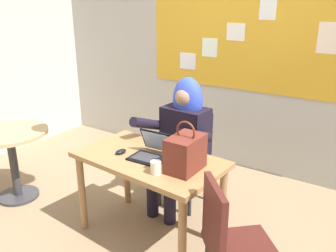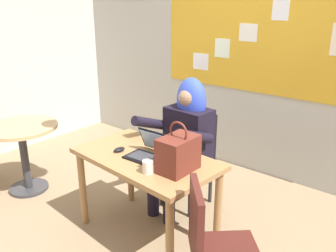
# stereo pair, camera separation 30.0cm
# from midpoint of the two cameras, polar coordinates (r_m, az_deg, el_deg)

# --- Properties ---
(ground_plane) EXTENTS (24.00, 24.00, 0.00)m
(ground_plane) POSITION_cam_midpoint_polar(r_m,az_deg,el_deg) (3.18, -4.34, -17.52)
(ground_plane) COLOR #937A5B
(wall_back_bulletin) EXTENTS (5.55, 1.93, 2.88)m
(wall_back_bulletin) POSITION_cam_midpoint_polar(r_m,az_deg,el_deg) (4.07, 10.63, 12.70)
(wall_back_bulletin) COLOR #B2B2AD
(wall_back_bulletin) RESTS_ON ground
(desk_main) EXTENTS (1.23, 0.76, 0.73)m
(desk_main) POSITION_cam_midpoint_polar(r_m,az_deg,el_deg) (2.89, -6.04, -6.99)
(desk_main) COLOR #A37547
(desk_main) RESTS_ON ground
(chair_at_desk) EXTENTS (0.42, 0.42, 0.91)m
(chair_at_desk) POSITION_cam_midpoint_polar(r_m,az_deg,el_deg) (3.47, 0.77, -4.28)
(chair_at_desk) COLOR black
(chair_at_desk) RESTS_ON ground
(person_costumed) EXTENTS (0.61, 0.63, 1.26)m
(person_costumed) POSITION_cam_midpoint_polar(r_m,az_deg,el_deg) (3.29, -0.49, -1.31)
(person_costumed) COLOR black
(person_costumed) RESTS_ON ground
(laptop) EXTENTS (0.29, 0.30, 0.20)m
(laptop) POSITION_cam_midpoint_polar(r_m,az_deg,el_deg) (2.83, -5.76, -4.14)
(laptop) COLOR black
(laptop) RESTS_ON desk_main
(computer_mouse) EXTENTS (0.07, 0.11, 0.03)m
(computer_mouse) POSITION_cam_midpoint_polar(r_m,az_deg,el_deg) (2.94, -10.47, -4.09)
(computer_mouse) COLOR black
(computer_mouse) RESTS_ON desk_main
(handbag) EXTENTS (0.20, 0.30, 0.38)m
(handbag) POSITION_cam_midpoint_polar(r_m,az_deg,el_deg) (2.57, -0.55, -4.40)
(handbag) COLOR maroon
(handbag) RESTS_ON desk_main
(coffee_mug) EXTENTS (0.08, 0.08, 0.09)m
(coffee_mug) POSITION_cam_midpoint_polar(r_m,az_deg,el_deg) (2.56, -5.33, -6.71)
(coffee_mug) COLOR silver
(coffee_mug) RESTS_ON desk_main
(side_table_round) EXTENTS (0.73, 0.73, 0.72)m
(side_table_round) POSITION_cam_midpoint_polar(r_m,az_deg,el_deg) (3.88, -25.80, -3.41)
(side_table_round) COLOR tan
(side_table_round) RESTS_ON ground
(chair_extra_corner) EXTENTS (0.59, 0.59, 0.90)m
(chair_extra_corner) POSITION_cam_midpoint_polar(r_m,az_deg,el_deg) (2.32, 6.07, -17.93)
(chair_extra_corner) COLOR #4C1E19
(chair_extra_corner) RESTS_ON ground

